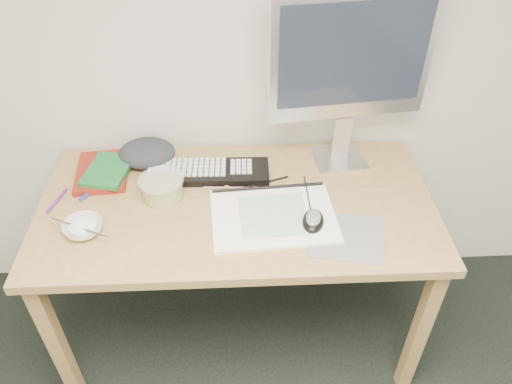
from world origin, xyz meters
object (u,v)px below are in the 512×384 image
sketchpad (273,216)px  keyboard (208,172)px  desk (238,219)px  monitor (351,61)px  rice_bowl (83,228)px

sketchpad → keyboard: 0.34m
desk → monitor: (0.40, 0.24, 0.50)m
desk → monitor: size_ratio=2.11×
sketchpad → monitor: 0.59m
monitor → rice_bowl: monitor is taller
desk → monitor: monitor is taller
rice_bowl → monitor: bearing=21.9°
desk → rice_bowl: bearing=-166.2°
keyboard → monitor: 0.65m
sketchpad → monitor: monitor is taller
monitor → keyboard: bearing=-178.2°
monitor → desk: bearing=-155.9°
desk → keyboard: keyboard is taller
sketchpad → keyboard: size_ratio=0.91×
monitor → sketchpad: bearing=-137.6°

